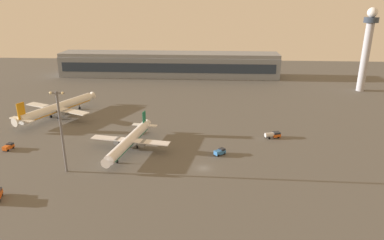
{
  "coord_description": "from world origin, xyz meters",
  "views": [
    {
      "loc": [
        2.49,
        -102.49,
        53.03
      ],
      "look_at": [
        -6.02,
        35.74,
        4.0
      ],
      "focal_mm": 32.65,
      "sensor_mm": 36.0,
      "label": 1
    }
  ],
  "objects_px": {
    "airplane_taxiway_distant": "(130,140)",
    "cargo_loader": "(220,152)",
    "airplane_far_stand": "(58,108)",
    "apron_light_west": "(61,127)",
    "control_tower": "(367,45)",
    "fuel_truck": "(273,135)",
    "maintenance_van": "(8,147)"
  },
  "relations": [
    {
      "from": "airplane_taxiway_distant",
      "to": "cargo_loader",
      "type": "height_order",
      "value": "airplane_taxiway_distant"
    },
    {
      "from": "airplane_far_stand",
      "to": "apron_light_west",
      "type": "distance_m",
      "value": 59.07
    },
    {
      "from": "control_tower",
      "to": "apron_light_west",
      "type": "height_order",
      "value": "control_tower"
    },
    {
      "from": "cargo_loader",
      "to": "airplane_far_stand",
      "type": "bearing_deg",
      "value": -156.57
    },
    {
      "from": "airplane_far_stand",
      "to": "fuel_truck",
      "type": "xyz_separation_m",
      "value": [
        95.86,
        -19.49,
        -3.14
      ]
    },
    {
      "from": "fuel_truck",
      "to": "maintenance_van",
      "type": "height_order",
      "value": "fuel_truck"
    },
    {
      "from": "control_tower",
      "to": "maintenance_van",
      "type": "bearing_deg",
      "value": -149.48
    },
    {
      "from": "airplane_far_stand",
      "to": "airplane_taxiway_distant",
      "type": "bearing_deg",
      "value": -16.0
    },
    {
      "from": "control_tower",
      "to": "maintenance_van",
      "type": "distance_m",
      "value": 190.03
    },
    {
      "from": "maintenance_van",
      "to": "fuel_truck",
      "type": "bearing_deg",
      "value": 21.03
    },
    {
      "from": "control_tower",
      "to": "airplane_taxiway_distant",
      "type": "xyz_separation_m",
      "value": [
        -117.62,
        -92.97,
        -23.44
      ]
    },
    {
      "from": "airplane_far_stand",
      "to": "maintenance_van",
      "type": "bearing_deg",
      "value": -70.83
    },
    {
      "from": "airplane_far_stand",
      "to": "fuel_truck",
      "type": "height_order",
      "value": "airplane_far_stand"
    },
    {
      "from": "apron_light_west",
      "to": "control_tower",
      "type": "bearing_deg",
      "value": 39.59
    },
    {
      "from": "control_tower",
      "to": "airplane_far_stand",
      "type": "height_order",
      "value": "control_tower"
    },
    {
      "from": "airplane_taxiway_distant",
      "to": "fuel_truck",
      "type": "distance_m",
      "value": 56.16
    },
    {
      "from": "airplane_taxiway_distant",
      "to": "maintenance_van",
      "type": "relative_size",
      "value": 8.62
    },
    {
      "from": "airplane_taxiway_distant",
      "to": "cargo_loader",
      "type": "bearing_deg",
      "value": -174.54
    },
    {
      "from": "airplane_taxiway_distant",
      "to": "maintenance_van",
      "type": "xyz_separation_m",
      "value": [
        -44.54,
        -2.64,
        -2.54
      ]
    },
    {
      "from": "maintenance_van",
      "to": "apron_light_west",
      "type": "xyz_separation_m",
      "value": [
        28.06,
        -15.28,
        14.01
      ]
    },
    {
      "from": "apron_light_west",
      "to": "airplane_taxiway_distant",
      "type": "bearing_deg",
      "value": 47.42
    },
    {
      "from": "control_tower",
      "to": "airplane_far_stand",
      "type": "relative_size",
      "value": 1.08
    },
    {
      "from": "maintenance_van",
      "to": "cargo_loader",
      "type": "bearing_deg",
      "value": 11.2
    },
    {
      "from": "control_tower",
      "to": "fuel_truck",
      "type": "xyz_separation_m",
      "value": [
        -63.51,
        -78.08,
        -25.79
      ]
    },
    {
      "from": "airplane_far_stand",
      "to": "maintenance_van",
      "type": "xyz_separation_m",
      "value": [
        -2.78,
        -37.03,
        -3.32
      ]
    },
    {
      "from": "airplane_taxiway_distant",
      "to": "maintenance_van",
      "type": "height_order",
      "value": "airplane_taxiway_distant"
    },
    {
      "from": "airplane_taxiway_distant",
      "to": "apron_light_west",
      "type": "bearing_deg",
      "value": 56.89
    },
    {
      "from": "fuel_truck",
      "to": "cargo_loader",
      "type": "xyz_separation_m",
      "value": [
        -21.28,
        -17.19,
        -0.19
      ]
    },
    {
      "from": "control_tower",
      "to": "apron_light_west",
      "type": "distance_m",
      "value": 174.42
    },
    {
      "from": "cargo_loader",
      "to": "apron_light_west",
      "type": "distance_m",
      "value": 53.58
    },
    {
      "from": "airplane_taxiway_distant",
      "to": "airplane_far_stand",
      "type": "relative_size",
      "value": 0.87
    },
    {
      "from": "airplane_taxiway_distant",
      "to": "maintenance_van",
      "type": "distance_m",
      "value": 44.69
    }
  ]
}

